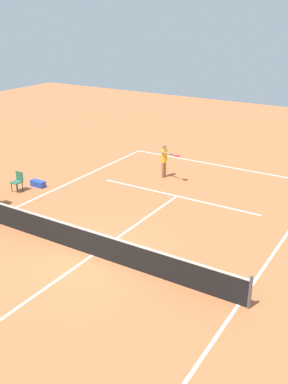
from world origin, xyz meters
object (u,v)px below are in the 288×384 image
tennis_ball (151,185)px  equipment_bag (38,184)px  player_serving (165,158)px  courtside_chair_mid (18,181)px

tennis_ball → equipment_bag: bearing=33.5°
player_serving → courtside_chair_mid: player_serving is taller
tennis_ball → courtside_chair_mid: 6.40m
player_serving → courtside_chair_mid: bearing=-33.5°
tennis_ball → equipment_bag: size_ratio=0.09×
player_serving → tennis_ball: player_serving is taller
player_serving → tennis_ball: (0.02, 1.32, -1.03)m
player_serving → courtside_chair_mid: 7.31m
player_serving → equipment_bag: (4.64, 4.38, -0.91)m
player_serving → courtside_chair_mid: (5.00, 5.31, -0.53)m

